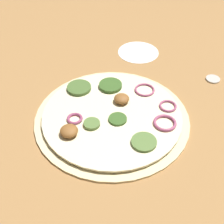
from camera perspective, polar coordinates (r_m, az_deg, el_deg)
ground_plane at (r=0.64m, az=0.00°, el=-1.27°), size 3.00×3.00×0.00m
pizza at (r=0.63m, az=-0.00°, el=-0.69°), size 0.31×0.31×0.03m
loose_cap at (r=0.77m, az=18.00°, el=5.86°), size 0.03×0.03×0.01m
flour_patch at (r=0.84m, az=4.82°, el=10.87°), size 0.11×0.11×0.00m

